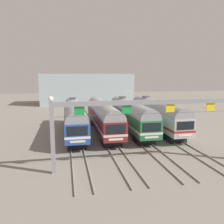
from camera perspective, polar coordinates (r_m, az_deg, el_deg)
ground_plane at (r=35.36m, az=1.22°, el=-5.03°), size 160.00×160.00×0.00m
track_bed at (r=51.70m, az=-2.99°, el=-0.36°), size 14.53×70.00×0.15m
commuter_train_blue at (r=33.95m, az=-9.55°, el=-1.11°), size 2.88×18.06×5.05m
commuter_train_maroon at (r=34.37m, az=-2.30°, el=-0.87°), size 2.88×18.06×4.77m
commuter_train_green at (r=35.33m, az=4.67°, el=-0.61°), size 2.88×18.06×5.05m
commuter_train_stainless at (r=36.78m, az=11.17°, el=-0.36°), size 2.88×18.06×5.05m
catenary_gantry at (r=21.62m, az=9.27°, el=-0.46°), size 18.27×0.44×6.97m
maintenance_building at (r=70.48m, az=-6.36°, el=5.85°), size 27.40×10.00×9.12m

